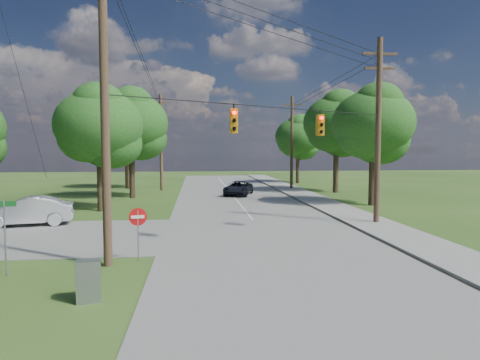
{
  "coord_description": "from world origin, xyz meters",
  "views": [
    {
      "loc": [
        -1.37,
        -15.38,
        4.22
      ],
      "look_at": [
        0.72,
        5.0,
        2.79
      ],
      "focal_mm": 32.0,
      "sensor_mm": 36.0,
      "label": 1
    }
  ],
  "objects": [
    {
      "name": "pole_north_e",
      "position": [
        8.9,
        30.0,
        5.13
      ],
      "size": [
        2.0,
        0.32,
        10.0
      ],
      "color": "brown",
      "rests_on": "ground"
    },
    {
      "name": "tree_w_mid",
      "position": [
        -7.0,
        23.0,
        6.58
      ],
      "size": [
        6.4,
        6.4,
        9.22
      ],
      "color": "#412F20",
      "rests_on": "ground"
    },
    {
      "name": "control_cabinet",
      "position": [
        -4.38,
        -3.34,
        0.59
      ],
      "size": [
        0.73,
        0.59,
        1.18
      ],
      "primitive_type": "cube",
      "rotation": [
        0.0,
        0.0,
        0.2
      ],
      "color": "gray",
      "rests_on": "ground"
    },
    {
      "name": "tree_w_near",
      "position": [
        -8.0,
        15.0,
        5.92
      ],
      "size": [
        6.0,
        6.0,
        8.4
      ],
      "color": "#412F20",
      "rests_on": "ground"
    },
    {
      "name": "car_cross_silver",
      "position": [
        -10.76,
        9.3,
        0.83
      ],
      "size": [
        5.07,
        2.71,
        1.59
      ],
      "primitive_type": "imported",
      "rotation": [
        0.0,
        0.0,
        -1.35
      ],
      "color": "silver",
      "rests_on": "cross_road"
    },
    {
      "name": "street_name_sign",
      "position": [
        -7.73,
        -0.59,
        1.63
      ],
      "size": [
        0.76,
        0.12,
        2.54
      ],
      "rotation": [
        0.0,
        0.0,
        0.12
      ],
      "color": "gray",
      "rests_on": "ground"
    },
    {
      "name": "tree_e_near",
      "position": [
        12.0,
        16.0,
        6.25
      ],
      "size": [
        6.2,
        6.2,
        8.81
      ],
      "color": "#412F20",
      "rests_on": "ground"
    },
    {
      "name": "tree_e_mid",
      "position": [
        12.5,
        26.0,
        6.91
      ],
      "size": [
        6.6,
        6.6,
        9.64
      ],
      "color": "#412F20",
      "rests_on": "ground"
    },
    {
      "name": "main_road",
      "position": [
        2.0,
        5.0,
        0.01
      ],
      "size": [
        10.0,
        100.0,
        0.03
      ],
      "primitive_type": "cube",
      "color": "gray",
      "rests_on": "ground"
    },
    {
      "name": "car_main_north",
      "position": [
        2.52,
        23.99,
        0.68
      ],
      "size": [
        3.43,
        5.08,
        1.29
      ],
      "primitive_type": "imported",
      "rotation": [
        0.0,
        0.0,
        -0.3
      ],
      "color": "black",
      "rests_on": "main_road"
    },
    {
      "name": "pole_ne",
      "position": [
        8.9,
        8.0,
        5.47
      ],
      "size": [
        2.0,
        0.32,
        10.5
      ],
      "color": "brown",
      "rests_on": "ground"
    },
    {
      "name": "tree_w_far",
      "position": [
        -9.0,
        33.0,
        6.25
      ],
      "size": [
        6.0,
        6.0,
        8.73
      ],
      "color": "#412F20",
      "rests_on": "ground"
    },
    {
      "name": "tree_e_far",
      "position": [
        11.5,
        38.0,
        5.92
      ],
      "size": [
        5.8,
        5.8,
        8.32
      ],
      "color": "#412F20",
      "rests_on": "ground"
    },
    {
      "name": "ground",
      "position": [
        0.0,
        0.0,
        0.0
      ],
      "size": [
        140.0,
        140.0,
        0.0
      ],
      "primitive_type": "plane",
      "color": "#2A4B19",
      "rests_on": "ground"
    },
    {
      "name": "pole_north_w",
      "position": [
        -5.0,
        30.0,
        5.13
      ],
      "size": [
        2.0,
        0.32,
        10.0
      ],
      "color": "brown",
      "rests_on": "ground"
    },
    {
      "name": "power_lines",
      "position": [
        1.5,
        11.54,
        9.15
      ],
      "size": [
        13.93,
        29.62,
        4.93
      ],
      "color": "black",
      "rests_on": "ground"
    },
    {
      "name": "do_not_enter_sign",
      "position": [
        -3.59,
        1.0,
        1.51
      ],
      "size": [
        0.67,
        0.17,
        2.03
      ],
      "rotation": [
        0.0,
        0.0,
        0.18
      ],
      "color": "gray",
      "rests_on": "ground"
    },
    {
      "name": "traffic_signals",
      "position": [
        2.55,
        4.43,
        5.5
      ],
      "size": [
        4.91,
        3.27,
        1.05
      ],
      "color": "orange",
      "rests_on": "ground"
    },
    {
      "name": "pole_sw",
      "position": [
        -4.6,
        0.4,
        6.23
      ],
      "size": [
        2.0,
        0.32,
        12.0
      ],
      "color": "brown",
      "rests_on": "ground"
    },
    {
      "name": "sidewalk_east",
      "position": [
        8.7,
        5.0,
        0.06
      ],
      "size": [
        2.6,
        100.0,
        0.12
      ],
      "primitive_type": "cube",
      "color": "#98958E",
      "rests_on": "ground"
    }
  ]
}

